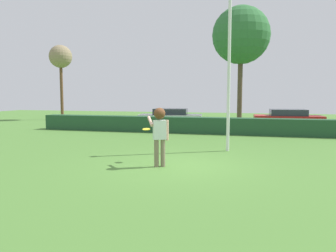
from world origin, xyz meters
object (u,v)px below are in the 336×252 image
(lamppost, at_px, (229,64))
(willow_tree, at_px, (241,36))
(parked_car_red, at_px, (288,118))
(person, at_px, (160,129))
(oak_tree, at_px, (61,58))
(parked_car_white, at_px, (171,117))
(frisbee, at_px, (146,129))

(lamppost, height_order, willow_tree, willow_tree)
(parked_car_red, bearing_deg, person, -110.93)
(parked_car_red, distance_m, oak_tree, 19.32)
(lamppost, relative_size, parked_car_white, 1.39)
(oak_tree, relative_size, willow_tree, 0.77)
(parked_car_red, relative_size, willow_tree, 0.51)
(lamppost, bearing_deg, parked_car_white, 117.54)
(person, bearing_deg, parked_car_white, 102.65)
(parked_car_white, bearing_deg, lamppost, -62.46)
(person, bearing_deg, frisbee, 134.67)
(lamppost, xyz_separation_m, parked_car_red, (3.10, 9.43, -2.67))
(parked_car_red, relative_size, oak_tree, 0.66)
(person, xyz_separation_m, willow_tree, (1.75, 14.73, 5.20))
(frisbee, height_order, parked_car_red, parked_car_red)
(person, relative_size, willow_tree, 0.21)
(parked_car_red, height_order, oak_tree, oak_tree)
(lamppost, bearing_deg, person, -118.15)
(frisbee, distance_m, lamppost, 4.29)
(frisbee, relative_size, lamppost, 0.04)
(frisbee, distance_m, oak_tree, 20.56)
(parked_car_white, height_order, oak_tree, oak_tree)
(person, distance_m, willow_tree, 15.72)
(lamppost, height_order, parked_car_white, lamppost)
(person, height_order, lamppost, lamppost)
(person, xyz_separation_m, parked_car_white, (-2.67, 11.88, -0.46))
(person, height_order, willow_tree, willow_tree)
(lamppost, height_order, parked_car_red, lamppost)
(frisbee, relative_size, parked_car_white, 0.06)
(frisbee, distance_m, willow_tree, 15.23)
(frisbee, height_order, lamppost, lamppost)
(frisbee, height_order, oak_tree, oak_tree)
(frisbee, height_order, parked_car_white, parked_car_white)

